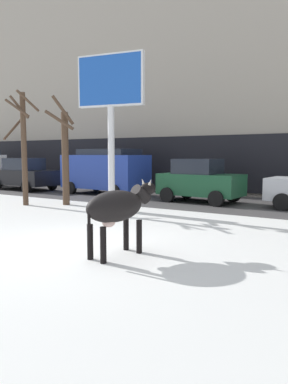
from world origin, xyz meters
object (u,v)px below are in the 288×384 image
at_px(cow_black, 118,207).
at_px(car_blue_van, 105,170).
at_px(billboard, 111,90).
at_px(car_black_sedan, 24,174).
at_px(car_darkgreen_hatchback, 200,181).
at_px(bare_tree_far_back, 23,143).
at_px(bare_tree_right_lot, 65,154).

distance_m(cow_black, car_blue_van, 11.53).
bearing_deg(billboard, car_blue_van, 130.21).
distance_m(car_black_sedan, car_darkgreen_hatchback, 10.77).
bearing_deg(cow_black, bare_tree_far_back, 151.97).
height_order(bare_tree_right_lot, bare_tree_far_back, bare_tree_far_back).
bearing_deg(car_blue_van, billboard, -49.79).
xyz_separation_m(car_blue_van, bare_tree_right_lot, (1.08, -3.99, 0.84)).
bearing_deg(car_blue_van, bare_tree_far_back, -93.02).
distance_m(cow_black, bare_tree_right_lot, 8.00).
distance_m(bare_tree_right_lot, bare_tree_far_back, 1.69).
bearing_deg(car_darkgreen_hatchback, bare_tree_far_back, -140.85).
relative_size(bare_tree_right_lot, bare_tree_far_back, 0.96).
bearing_deg(cow_black, car_darkgreen_hatchback, 102.36).
height_order(car_black_sedan, bare_tree_right_lot, bare_tree_right_lot).
height_order(car_black_sedan, car_blue_van, car_blue_van).
relative_size(cow_black, bare_tree_right_lot, 0.45).
bearing_deg(bare_tree_right_lot, car_black_sedan, 152.57).
distance_m(cow_black, car_black_sedan, 15.13).
distance_m(billboard, car_blue_van, 6.39).
bearing_deg(car_black_sedan, car_darkgreen_hatchback, 1.62).
distance_m(billboard, bare_tree_right_lot, 3.40).
distance_m(car_blue_van, bare_tree_right_lot, 4.22).
bearing_deg(car_darkgreen_hatchback, cow_black, -77.64).
bearing_deg(car_darkgreen_hatchback, bare_tree_right_lot, -139.63).
distance_m(car_black_sedan, bare_tree_right_lot, 7.37).
height_order(car_blue_van, bare_tree_right_lot, bare_tree_right_lot).
relative_size(car_black_sedan, car_blue_van, 0.91).
bearing_deg(car_blue_van, cow_black, -50.88).
height_order(cow_black, bare_tree_far_back, bare_tree_far_back).
bearing_deg(car_darkgreen_hatchback, car_black_sedan, -178.38).
bearing_deg(bare_tree_far_back, billboard, 9.47).
xyz_separation_m(billboard, car_black_sedan, (-9.00, 3.64, -3.41)).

